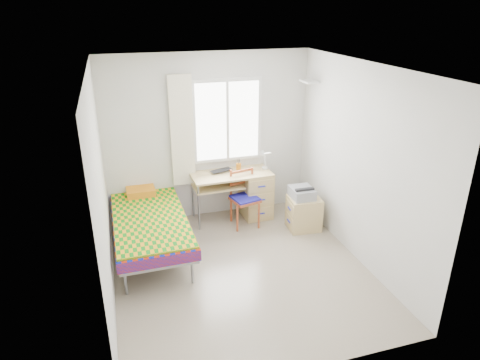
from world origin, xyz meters
The scene contains 17 objects.
floor centered at (0.00, 0.00, 0.00)m, with size 3.50×3.50×0.00m, color #BCAD93.
ceiling centered at (0.00, 0.00, 2.60)m, with size 3.50×3.50×0.00m, color white.
wall_back centered at (0.00, 1.75, 1.30)m, with size 3.20×3.20×0.00m, color silver.
wall_left centered at (-1.60, 0.00, 1.30)m, with size 3.50×3.50×0.00m, color silver.
wall_right centered at (1.60, 0.00, 1.30)m, with size 3.50×3.50×0.00m, color silver.
window centered at (0.30, 1.73, 1.55)m, with size 1.10×0.04×1.30m.
curtain centered at (-0.42, 1.68, 1.45)m, with size 0.35×0.05×1.70m, color white.
floating_shelf centered at (1.49, 1.40, 2.15)m, with size 0.20×0.32×0.03m, color white.
bed centered at (-1.06, 0.95, 0.44)m, with size 1.01×2.12×0.92m.
desk centered at (0.62, 1.47, 0.42)m, with size 1.26×0.60×0.78m.
chair centered at (0.43, 1.24, 0.50)m, with size 0.46×0.46×0.89m.
cabinet centered at (1.25, 0.82, 0.26)m, with size 0.51×0.46×0.51m.
printer centered at (1.22, 0.85, 0.59)m, with size 0.33×0.38×0.16m.
laptop centered at (0.17, 1.54, 0.79)m, with size 0.36×0.23×0.03m, color black.
pen_cup centered at (0.44, 1.60, 0.83)m, with size 0.08×0.08×0.10m, color orange.
task_lamp centered at (0.79, 1.39, 1.01)m, with size 0.22×0.31×0.38m.
book centered at (0.11, 1.44, 0.59)m, with size 0.17×0.23×0.02m, color gray.
Camera 1 is at (-1.38, -4.50, 3.23)m, focal length 32.00 mm.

